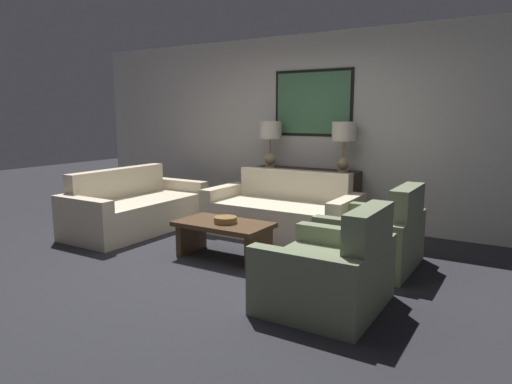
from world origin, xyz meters
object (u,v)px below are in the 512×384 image
couch_by_back_wall (283,214)px  coffee_table (224,232)px  table_lamp_right (344,137)px  table_lamp_left (270,135)px  console_table (304,197)px  decorative_bowl (225,220)px  armchair_near_back_wall (375,239)px  armchair_near_camera (330,274)px  couch_by_side (136,209)px

couch_by_back_wall → coffee_table: couch_by_back_wall is taller
table_lamp_right → table_lamp_left: bearing=180.0°
console_table → coffee_table: (-0.08, -1.84, -0.11)m
decorative_bowl → armchair_near_back_wall: size_ratio=0.25×
armchair_near_camera → decorative_bowl: bearing=158.0°
table_lamp_right → couch_by_side: size_ratio=0.34×
console_table → decorative_bowl: bearing=-91.4°
armchair_near_camera → armchair_near_back_wall: bearing=90.0°
table_lamp_left → armchair_near_back_wall: table_lamp_left is taller
armchair_near_back_wall → armchair_near_camera: bearing=-90.0°
table_lamp_left → couch_by_back_wall: bearing=-49.3°
console_table → armchair_near_camera: size_ratio=1.53×
couch_by_back_wall → coffee_table: 1.20m
coffee_table → armchair_near_camera: bearing=-22.1°
console_table → armchair_near_back_wall: 1.87m
decorative_bowl → armchair_near_back_wall: 1.57m
table_lamp_left → table_lamp_right: size_ratio=1.00×
table_lamp_right → armchair_near_back_wall: (0.83, -1.24, -0.97)m
table_lamp_right → coffee_table: bearing=-109.2°
couch_by_side → armchair_near_camera: bearing=-17.3°
table_lamp_right → couch_by_back_wall: size_ratio=0.34×
armchair_near_camera → table_lamp_left: bearing=128.5°
armchair_near_back_wall → couch_by_side: bearing=-176.4°
coffee_table → couch_by_side: bearing=167.1°
decorative_bowl → armchair_near_camera: size_ratio=0.25×
couch_by_back_wall → table_lamp_right: bearing=49.3°
couch_by_side → armchair_near_camera: size_ratio=1.96×
couch_by_side → armchair_near_camera: 3.36m
table_lamp_right → decorative_bowl: table_lamp_right is taller
couch_by_side → console_table: bearing=38.4°
couch_by_side → coffee_table: 1.78m
table_lamp_right → couch_by_side: table_lamp_right is taller
couch_by_back_wall → console_table: bearing=90.0°
console_table → table_lamp_left: table_lamp_left is taller
table_lamp_left → table_lamp_right: (1.11, 0.00, 0.00)m
armchair_near_camera → table_lamp_right: bearing=108.8°
couch_by_back_wall → decorative_bowl: (-0.04, -1.21, 0.15)m
couch_by_side → armchair_near_camera: armchair_near_camera is taller
table_lamp_right → armchair_near_back_wall: bearing=-56.2°
couch_by_back_wall → couch_by_side: bearing=-156.4°
decorative_bowl → couch_by_side: bearing=166.7°
console_table → coffee_table: bearing=-92.6°
table_lamp_right → coffee_table: size_ratio=0.64×
table_lamp_right → armchair_near_camera: bearing=-71.2°
couch_by_back_wall → couch_by_side: size_ratio=1.00×
couch_by_side → table_lamp_right: bearing=31.2°
table_lamp_left → table_lamp_right: bearing=0.0°
couch_by_side → coffee_table: couch_by_side is taller
decorative_bowl → armchair_near_back_wall: bearing=23.4°
table_lamp_right → couch_by_side: 2.95m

